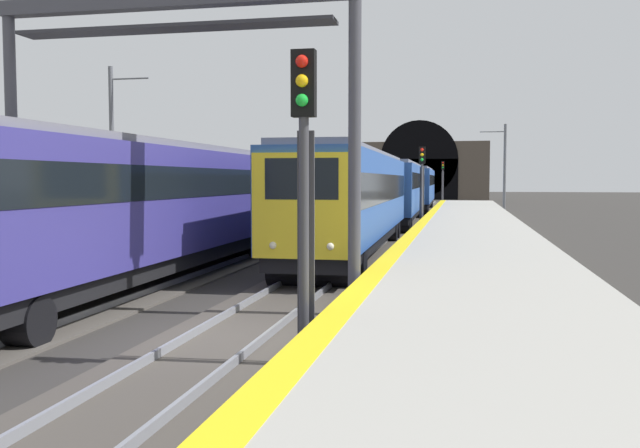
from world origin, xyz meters
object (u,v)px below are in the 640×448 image
object	(u,v)px
railway_signal_mid	(422,179)
catenary_mast_far	(504,170)
train_adjacent_platform	(312,191)
train_main_approaching	(398,189)
railway_signal_near	(304,178)
overhead_signal_gantry	(173,73)
catenary_mast_near	(113,153)
railway_signal_far	(443,178)

from	to	relation	value
railway_signal_mid	catenary_mast_far	world-z (taller)	catenary_mast_far
train_adjacent_platform	train_main_approaching	bearing A→B (deg)	-33.32
railway_signal_near	railway_signal_mid	world-z (taller)	railway_signal_near
overhead_signal_gantry	catenary_mast_near	xyz separation A→B (m)	(15.00, 9.76, -1.22)
train_adjacent_platform	catenary_mast_far	distance (m)	20.75
railway_signal_mid	railway_signal_far	size ratio (longest dim) A/B	0.95
train_adjacent_platform	catenary_mast_far	world-z (taller)	catenary_mast_far
railway_signal_mid	railway_signal_near	bearing A→B (deg)	0.00
railway_signal_near	overhead_signal_gantry	world-z (taller)	overhead_signal_gantry
train_main_approaching	overhead_signal_gantry	world-z (taller)	overhead_signal_gantry
train_adjacent_platform	overhead_signal_gantry	distance (m)	25.07
train_main_approaching	catenary_mast_far	size ratio (longest dim) A/B	7.90
train_main_approaching	railway_signal_far	distance (m)	39.70
railway_signal_mid	catenary_mast_far	xyz separation A→B (m)	(14.03, -5.69, 0.76)
catenary_mast_near	catenary_mast_far	xyz separation A→B (m)	(26.64, -19.51, -0.46)
train_adjacent_platform	railway_signal_near	size ratio (longest dim) A/B	12.34
train_main_approaching	catenary_mast_near	world-z (taller)	catenary_mast_near
train_adjacent_platform	railway_signal_mid	xyz separation A→B (m)	(2.83, -6.32, 0.71)
overhead_signal_gantry	catenary_mast_far	bearing A→B (deg)	-13.18
train_adjacent_platform	catenary_mast_near	world-z (taller)	catenary_mast_near
train_adjacent_platform	railway_signal_far	distance (m)	47.04
railway_signal_near	catenary_mast_near	world-z (taller)	catenary_mast_near
catenary_mast_near	overhead_signal_gantry	bearing A→B (deg)	-146.95
railway_signal_far	catenary_mast_far	distance (m)	30.29
train_main_approaching	train_adjacent_platform	distance (m)	8.29
railway_signal_near	railway_signal_far	size ratio (longest dim) A/B	0.96
train_main_approaching	catenary_mast_near	size ratio (longest dim) A/B	7.03
catenary_mast_near	catenary_mast_far	size ratio (longest dim) A/B	1.12
railway_signal_near	railway_signal_mid	size ratio (longest dim) A/B	1.01
train_main_approaching	overhead_signal_gantry	xyz separation A→B (m)	(-31.73, 2.25, 3.12)
railway_signal_far	catenary_mast_near	bearing A→B (deg)	-13.77
railway_signal_far	catenary_mast_far	xyz separation A→B (m)	(-29.74, -5.69, 0.62)
railway_signal_near	railway_signal_mid	bearing A→B (deg)	-180.00
train_main_approaching	train_adjacent_platform	xyz separation A→B (m)	(-6.96, 4.50, -0.02)
catenary_mast_far	railway_signal_mid	bearing A→B (deg)	157.93
railway_signal_far	railway_signal_mid	bearing A→B (deg)	0.00
train_adjacent_platform	railway_signal_far	xyz separation A→B (m)	(46.60, -6.32, 0.84)
railway_signal_far	overhead_signal_gantry	xyz separation A→B (m)	(-71.38, 4.06, 2.30)
train_main_approaching	railway_signal_mid	bearing A→B (deg)	22.61
train_adjacent_platform	catenary_mast_far	size ratio (longest dim) A/B	8.44
train_main_approaching	railway_signal_mid	world-z (taller)	railway_signal_mid
railway_signal_mid	overhead_signal_gantry	xyz separation A→B (m)	(-27.60, 4.06, 2.43)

